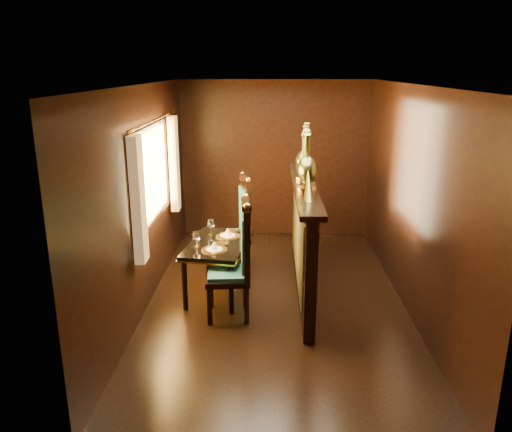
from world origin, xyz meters
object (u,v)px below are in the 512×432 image
Objects in this scene: dining_table at (218,248)px; peacock_right at (304,152)px; chair_right at (240,221)px; peacock_left at (307,158)px; chair_left at (239,256)px.

peacock_right reaches higher than dining_table.
chair_right reaches higher than dining_table.
chair_left is at bearing -153.80° from peacock_left.
chair_right is 1.36m from peacock_right.
chair_right is (0.22, 0.79, 0.10)m from dining_table.
peacock_right is (0.74, 0.93, 0.99)m from chair_left.
chair_left is 1.31m from peacock_left.
peacock_right reaches higher than chair_right.
peacock_left is (1.03, -0.20, 1.13)m from dining_table.
dining_table is 0.64m from chair_left.
chair_right is at bearing 83.08° from dining_table.
chair_left is 1.86× the size of peacock_left.
dining_table is at bearing 169.23° from peacock_left.
peacock_left reaches higher than chair_left.
chair_left is at bearing -53.97° from dining_table.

